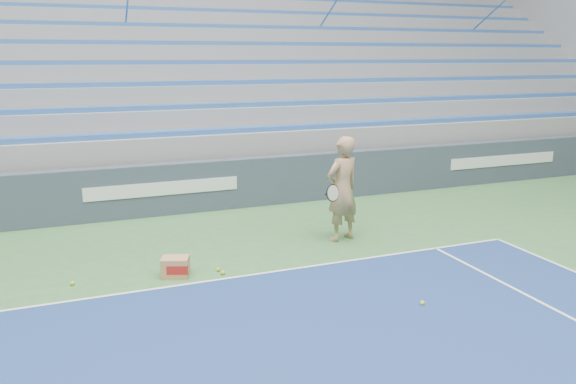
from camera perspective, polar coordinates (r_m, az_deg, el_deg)
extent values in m
cube|color=white|center=(8.62, -8.27, -8.96)|extent=(10.97, 0.05, 0.00)
cube|color=#364252|center=(12.22, -12.66, 0.26)|extent=(30.00, 0.30, 1.10)
cube|color=white|center=(12.06, -12.56, 0.33)|extent=(3.20, 0.02, 0.28)
cube|color=white|center=(16.04, 21.09, 3.00)|extent=(3.40, 0.02, 0.28)
cube|color=gray|center=(16.65, -15.12, 3.63)|extent=(30.00, 8.50, 1.10)
cube|color=gray|center=(16.54, -15.29, 6.36)|extent=(30.00, 8.50, 0.50)
cube|color=#2E5BA8|center=(12.68, -13.40, 5.78)|extent=(29.60, 0.42, 0.11)
cube|color=gray|center=(16.91, -15.56, 8.20)|extent=(30.00, 7.65, 0.50)
cube|color=#2E5BA8|center=(13.47, -14.05, 8.33)|extent=(29.60, 0.42, 0.11)
cube|color=gray|center=(17.29, -15.82, 9.96)|extent=(30.00, 6.80, 0.50)
cube|color=#2E5BA8|center=(14.28, -14.62, 10.59)|extent=(29.60, 0.42, 0.11)
cube|color=gray|center=(17.70, -16.07, 11.64)|extent=(30.00, 5.95, 0.50)
cube|color=#2E5BA8|center=(15.11, -15.15, 12.60)|extent=(29.60, 0.42, 0.11)
cube|color=gray|center=(18.11, -16.31, 13.24)|extent=(30.00, 5.10, 0.50)
cube|color=#2E5BA8|center=(15.95, -15.62, 14.40)|extent=(29.60, 0.42, 0.11)
cube|color=gray|center=(18.54, -16.54, 14.77)|extent=(30.00, 4.25, 0.50)
cube|color=#2E5BA8|center=(16.82, -16.05, 16.02)|extent=(29.60, 0.42, 0.11)
cube|color=gray|center=(18.99, -16.77, 16.23)|extent=(30.00, 3.40, 0.50)
cube|color=#2E5BA8|center=(17.69, -16.45, 17.48)|extent=(29.60, 0.42, 0.11)
cube|color=gray|center=(19.44, -16.99, 17.63)|extent=(30.00, 2.55, 0.50)
cube|color=gray|center=(23.48, 25.18, 11.75)|extent=(0.30, 8.80, 6.10)
cube|color=gray|center=(20.95, -17.12, 13.99)|extent=(31.00, 0.40, 7.30)
cylinder|color=#3475B6|center=(16.47, -16.02, 17.64)|extent=(0.05, 8.53, 5.04)
cylinder|color=#3475B6|center=(18.11, 4.18, 17.70)|extent=(0.05, 8.53, 5.04)
cylinder|color=#3475B6|center=(21.37, 19.51, 16.36)|extent=(0.05, 8.53, 5.04)
imported|color=tan|center=(10.21, 5.54, 0.31)|extent=(0.81, 0.65, 1.93)
cylinder|color=black|center=(9.85, 4.37, -0.25)|extent=(0.12, 0.27, 0.08)
cylinder|color=beige|center=(9.53, 4.57, -0.10)|extent=(0.29, 0.16, 0.28)
torus|color=black|center=(9.53, 4.57, -0.10)|extent=(0.31, 0.18, 0.30)
cube|color=#AA7F52|center=(8.87, -11.37, -7.47)|extent=(0.49, 0.43, 0.31)
cube|color=#B21E19|center=(8.72, -11.19, -7.83)|extent=(0.31, 0.12, 0.14)
sphere|color=#C1DA2C|center=(9.00, -21.05, -8.65)|extent=(0.07, 0.07, 0.07)
sphere|color=#C1DA2C|center=(9.00, -7.10, -7.80)|extent=(0.07, 0.07, 0.07)
sphere|color=#C1DA2C|center=(8.86, -6.64, -8.15)|extent=(0.07, 0.07, 0.07)
sphere|color=#C1DA2C|center=(8.00, 13.48, -10.92)|extent=(0.07, 0.07, 0.07)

